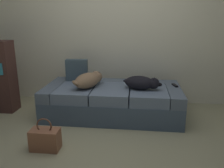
{
  "coord_description": "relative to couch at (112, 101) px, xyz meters",
  "views": [
    {
      "loc": [
        0.38,
        -2.22,
        1.43
      ],
      "look_at": [
        0.0,
        1.02,
        0.5
      ],
      "focal_mm": 37.66,
      "sensor_mm": 36.0,
      "label": 1
    }
  ],
  "objects": [
    {
      "name": "tv_remote",
      "position": [
        0.92,
        0.13,
        0.24
      ],
      "size": [
        0.08,
        0.16,
        0.02
      ],
      "primitive_type": "cube",
      "rotation": [
        0.0,
        0.0,
        0.26
      ],
      "color": "black",
      "rests_on": "couch"
    },
    {
      "name": "throw_pillow",
      "position": [
        -0.6,
        0.27,
        0.4
      ],
      "size": [
        0.35,
        0.15,
        0.34
      ],
      "primitive_type": "cube",
      "rotation": [
        0.0,
        0.0,
        0.08
      ],
      "color": "#3D5059",
      "rests_on": "couch"
    },
    {
      "name": "back_wall",
      "position": [
        0.0,
        0.71,
        1.18
      ],
      "size": [
        6.4,
        0.1,
        2.8
      ],
      "primitive_type": "cube",
      "color": "beige",
      "rests_on": "ground"
    },
    {
      "name": "couch",
      "position": [
        0.0,
        0.0,
        0.0
      ],
      "size": [
        1.98,
        0.95,
        0.45
      ],
      "color": "#445466",
      "rests_on": "ground"
    },
    {
      "name": "dog_tan",
      "position": [
        -0.33,
        -0.08,
        0.34
      ],
      "size": [
        0.44,
        0.6,
        0.21
      ],
      "color": "#896A4C",
      "rests_on": "couch"
    },
    {
      "name": "ground_plane",
      "position": [
        0.0,
        -1.08,
        -0.22
      ],
      "size": [
        10.0,
        10.0,
        0.0
      ],
      "primitive_type": "plane",
      "color": "tan"
    },
    {
      "name": "handbag",
      "position": [
        -0.63,
        -1.06,
        -0.1
      ],
      "size": [
        0.32,
        0.18,
        0.38
      ],
      "color": "brown",
      "rests_on": "ground"
    },
    {
      "name": "dog_dark",
      "position": [
        0.43,
        -0.1,
        0.32
      ],
      "size": [
        0.56,
        0.31,
        0.19
      ],
      "color": "black",
      "rests_on": "couch"
    }
  ]
}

